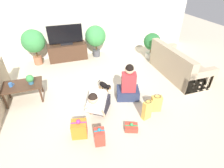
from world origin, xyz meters
name	(u,v)px	position (x,y,z in m)	size (l,w,h in m)	color
ground_plane	(98,96)	(0.00, 0.00, 0.00)	(16.00, 16.00, 0.00)	beige
wall_back	(76,17)	(0.00, 2.63, 1.30)	(8.40, 0.06, 2.60)	silver
sofa_right	(177,66)	(2.43, 0.28, 0.30)	(0.84, 1.84, 0.83)	tan
coffee_table	(22,87)	(-1.65, 0.39, 0.38)	(0.86, 0.54, 0.43)	#472D1E
tv_console	(68,52)	(-0.43, 2.33, 0.27)	(1.24, 0.46, 0.54)	#472D1E
tv	(65,36)	(-0.43, 2.33, 0.81)	(1.08, 0.20, 0.62)	black
potted_plant_back_left	(34,42)	(-1.40, 2.28, 0.73)	(0.70, 0.70, 1.11)	#A36042
potted_plant_corner_right	(152,43)	(2.28, 1.55, 0.53)	(0.55, 0.55, 0.86)	beige
potted_plant_back_right	(96,37)	(0.55, 2.28, 0.69)	(0.69, 0.69, 1.06)	#4C4C51
person_kneeling	(98,103)	(-0.13, -0.65, 0.33)	(0.67, 0.80, 0.76)	#23232D
person_sitting	(128,86)	(0.67, -0.29, 0.34)	(0.62, 0.58, 0.92)	#283351
dog	(105,86)	(0.21, 0.07, 0.21)	(0.25, 0.45, 0.31)	black
gift_box_a	(100,137)	(-0.30, -1.35, 0.16)	(0.21, 0.21, 0.37)	red
gift_box_b	(131,127)	(0.36, -1.24, 0.06)	(0.30, 0.27, 0.16)	red
gift_box_c	(79,129)	(-0.61, -1.06, 0.16)	(0.32, 0.29, 0.39)	orange
gift_bag_a	(156,104)	(1.08, -0.90, 0.19)	(0.24, 0.17, 0.40)	#E5B74C
gift_bag_b	(147,110)	(0.78, -1.05, 0.22)	(0.21, 0.15, 0.45)	#E5B74C
mug	(11,85)	(-1.86, 0.39, 0.48)	(0.12, 0.08, 0.09)	#386BAD
tabletop_plant	(30,79)	(-1.44, 0.36, 0.55)	(0.17, 0.17, 0.22)	#336B84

